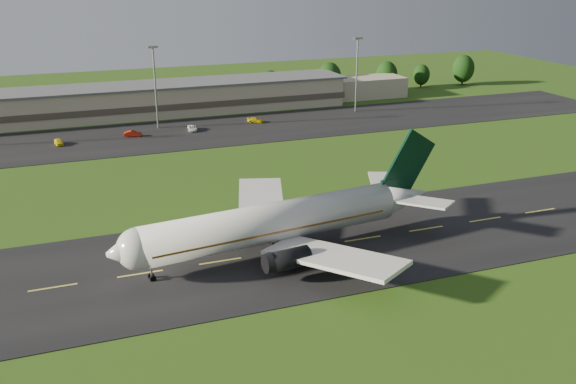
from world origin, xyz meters
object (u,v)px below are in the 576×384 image
object	(u,v)px
terminal	(152,100)
service_vehicle_c	(192,128)
airliner	(277,222)
service_vehicle_a	(59,142)
light_mast_east	(357,66)
service_vehicle_b	(133,134)
light_mast_centre	(155,77)
service_vehicle_d	(256,120)

from	to	relation	value
terminal	service_vehicle_c	distance (m)	23.12
service_vehicle_c	airliner	bearing A→B (deg)	-85.22
airliner	service_vehicle_a	bearing A→B (deg)	103.88
airliner	terminal	xyz separation A→B (m)	(-2.04, 96.08, -0.67)
light_mast_east	service_vehicle_b	size ratio (longest dim) A/B	4.86
terminal	light_mast_centre	xyz separation A→B (m)	(-1.40, -16.18, 8.75)
service_vehicle_a	service_vehicle_b	xyz separation A→B (m)	(16.86, 1.70, 0.00)
terminal	light_mast_east	size ratio (longest dim) A/B	7.13
light_mast_east	service_vehicle_a	bearing A→B (deg)	-174.02
airliner	service_vehicle_d	size ratio (longest dim) A/B	11.90
light_mast_east	terminal	bearing A→B (deg)	163.20
airliner	service_vehicle_a	size ratio (longest dim) A/B	12.71
service_vehicle_a	service_vehicle_d	size ratio (longest dim) A/B	0.94
service_vehicle_d	terminal	bearing A→B (deg)	83.28
terminal	service_vehicle_b	size ratio (longest dim) A/B	34.60
service_vehicle_b	light_mast_centre	bearing A→B (deg)	-33.57
light_mast_east	service_vehicle_d	world-z (taller)	light_mast_east
airliner	light_mast_east	xyz separation A→B (m)	(51.56, 79.89, 8.08)
terminal	light_mast_centre	distance (m)	18.45
airliner	service_vehicle_d	world-z (taller)	airliner
service_vehicle_a	service_vehicle_c	world-z (taller)	service_vehicle_a
airliner	terminal	world-z (taller)	airliner
airliner	light_mast_centre	size ratio (longest dim) A/B	2.52
light_mast_east	service_vehicle_c	size ratio (longest dim) A/B	4.38
service_vehicle_a	service_vehicle_b	size ratio (longest dim) A/B	0.96
terminal	airliner	bearing A→B (deg)	-88.78
terminal	service_vehicle_a	distance (m)	35.36
service_vehicle_b	service_vehicle_c	size ratio (longest dim) A/B	0.90
terminal	service_vehicle_b	xyz separation A→B (m)	(-8.49, -22.75, -3.20)
airliner	terminal	bearing A→B (deg)	84.16
service_vehicle_b	service_vehicle_d	world-z (taller)	service_vehicle_b
airliner	terminal	size ratio (longest dim) A/B	0.35
airliner	service_vehicle_b	xyz separation A→B (m)	(-10.53, 73.33, -3.87)
airliner	light_mast_centre	xyz separation A→B (m)	(-3.44, 79.89, 8.08)
light_mast_centre	light_mast_east	world-z (taller)	same
airliner	light_mast_east	bearing A→B (deg)	50.11
airliner	service_vehicle_c	distance (m)	74.22
service_vehicle_a	service_vehicle_d	distance (m)	48.95
terminal	service_vehicle_d	bearing A→B (deg)	-39.56
terminal	light_mast_centre	bearing A→B (deg)	-94.95
terminal	service_vehicle_b	distance (m)	24.49
service_vehicle_a	service_vehicle_b	bearing A→B (deg)	-2.58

